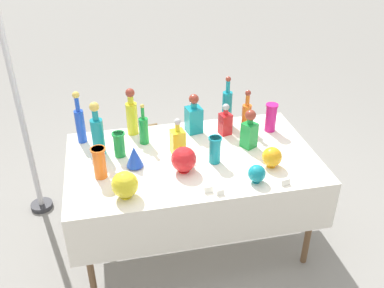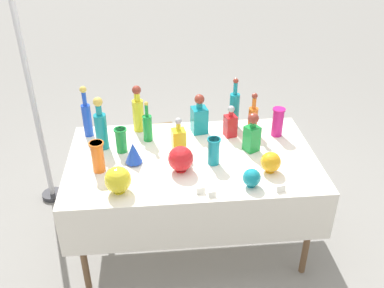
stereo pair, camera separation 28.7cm
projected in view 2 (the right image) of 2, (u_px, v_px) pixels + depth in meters
name	position (u px, v px, depth m)	size (l,w,h in m)	color
ground_plane	(192.00, 239.00, 3.32)	(40.00, 40.00, 0.00)	gray
display_table	(193.00, 167.00, 2.92)	(1.69, 1.00, 0.76)	white
tall_bottle_0	(234.00, 108.00, 3.21)	(0.07, 0.07, 0.40)	teal
tall_bottle_1	(138.00, 111.00, 3.16)	(0.08, 0.08, 0.36)	yellow
tall_bottle_2	(87.00, 116.00, 3.09)	(0.07, 0.07, 0.39)	blue
tall_bottle_3	(101.00, 127.00, 2.94)	(0.08, 0.08, 0.39)	teal
tall_bottle_4	(253.00, 118.00, 3.14)	(0.07, 0.07, 0.32)	orange
tall_bottle_5	(148.00, 127.00, 3.06)	(0.07, 0.07, 0.31)	#198C38
square_decanter_0	(252.00, 134.00, 2.93)	(0.12, 0.12, 0.29)	#198C38
square_decanter_1	(230.00, 124.00, 3.12)	(0.10, 0.10, 0.24)	red
square_decanter_2	(199.00, 117.00, 3.16)	(0.13, 0.13, 0.31)	teal
square_decanter_3	(179.00, 140.00, 2.92)	(0.10, 0.10, 0.27)	yellow
slender_vase_0	(121.00, 139.00, 2.93)	(0.09, 0.09, 0.18)	#198C38
slender_vase_1	(214.00, 150.00, 2.80)	(0.09, 0.09, 0.19)	teal
slender_vase_2	(98.00, 156.00, 2.72)	(0.10, 0.10, 0.21)	orange
slender_vase_3	(278.00, 121.00, 3.12)	(0.09, 0.09, 0.22)	#C61972
fluted_vase_0	(133.00, 153.00, 2.81)	(0.11, 0.11, 0.15)	blue
round_bowl_0	(271.00, 162.00, 2.73)	(0.13, 0.13, 0.14)	orange
round_bowl_1	(118.00, 180.00, 2.54)	(0.16, 0.16, 0.17)	yellow
round_bowl_2	(181.00, 159.00, 2.74)	(0.16, 0.16, 0.17)	red
round_bowl_3	(252.00, 178.00, 2.60)	(0.11, 0.11, 0.12)	teal
price_tag_left	(281.00, 189.00, 2.58)	(0.06, 0.01, 0.04)	white
price_tag_center	(212.00, 195.00, 2.54)	(0.05, 0.01, 0.03)	white
price_tag_right	(201.00, 191.00, 2.56)	(0.06, 0.01, 0.04)	white
cardboard_box_behind_left	(156.00, 148.00, 4.18)	(0.43, 0.44, 0.37)	tan
canopy_pole	(30.00, 87.00, 3.23)	(0.18, 0.18, 2.61)	silver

